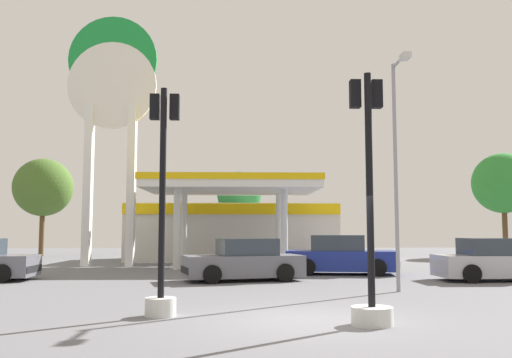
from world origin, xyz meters
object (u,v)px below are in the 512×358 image
object	(u,v)px
car_1	(496,261)
car_3	(341,256)
tree_1	(239,195)
tree_2	(503,183)
tree_0	(43,188)
station_pole_sign	(112,103)
traffic_signal_0	(162,233)
car_0	(244,262)
corner_streetlamp	(397,152)
traffic_signal_1	(370,245)

from	to	relation	value
car_1	car_3	world-z (taller)	car_3
tree_1	tree_2	world-z (taller)	tree_2
car_3	tree_0	xyz separation A→B (m)	(-18.08, 16.24, 4.09)
station_pole_sign	traffic_signal_0	bearing A→B (deg)	-73.02
station_pole_sign	tree_1	distance (m)	11.60
traffic_signal_0	tree_1	size ratio (longest dim) A/B	0.86
car_0	tree_2	distance (m)	26.09
car_1	tree_1	xyz separation A→B (m)	(-9.27, 16.96, 3.50)
traffic_signal_0	corner_streetlamp	distance (m)	8.02
car_3	tree_2	distance (m)	21.34
station_pole_sign	tree_0	xyz separation A→B (m)	(-7.22, 10.88, -3.58)
station_pole_sign	car_3	size ratio (longest dim) A/B	2.74
car_0	car_3	bearing A→B (deg)	34.16
tree_0	tree_1	distance (m)	14.11
tree_1	traffic_signal_0	bearing A→B (deg)	-94.03
car_3	traffic_signal_0	size ratio (longest dim) A/B	0.96
car_3	traffic_signal_1	distance (m)	12.22
station_pole_sign	corner_streetlamp	size ratio (longest dim) A/B	1.88
traffic_signal_1	car_0	bearing A→B (deg)	104.33
car_3	traffic_signal_0	world-z (taller)	traffic_signal_0
traffic_signal_0	corner_streetlamp	xyz separation A→B (m)	(6.43, 4.15, 2.40)
car_3	corner_streetlamp	bearing A→B (deg)	-85.64
tree_0	car_1	bearing A→B (deg)	-39.85
traffic_signal_1	tree_0	distance (m)	32.88
tree_2	corner_streetlamp	size ratio (longest dim) A/B	1.05
car_3	tree_0	size ratio (longest dim) A/B	0.69
car_3	station_pole_sign	bearing A→B (deg)	153.76
tree_1	tree_2	distance (m)	18.74
traffic_signal_1	tree_2	world-z (taller)	tree_2
traffic_signal_0	traffic_signal_1	size ratio (longest dim) A/B	1.00
station_pole_sign	corner_streetlamp	world-z (taller)	station_pole_sign
tree_0	tree_2	size ratio (longest dim) A/B	0.95
corner_streetlamp	tree_0	bearing A→B (deg)	129.07
car_0	tree_2	size ratio (longest dim) A/B	0.63
tree_0	tree_1	bearing A→B (deg)	-9.70
car_0	car_3	distance (m)	4.92
car_1	car_3	xyz separation A→B (m)	(-5.08, 3.10, 0.04)
tree_2	traffic_signal_0	bearing A→B (deg)	-128.32
traffic_signal_0	tree_0	size ratio (longest dim) A/B	0.72
car_1	traffic_signal_1	size ratio (longest dim) A/B	0.87
tree_2	corner_streetlamp	distance (m)	25.83
tree_0	tree_2	xyz separation A→B (m)	(32.58, -1.21, 0.30)
station_pole_sign	car_3	bearing A→B (deg)	-26.24
tree_2	station_pole_sign	bearing A→B (deg)	-159.12
tree_1	tree_2	xyz separation A→B (m)	(18.68, 1.17, 0.93)
traffic_signal_0	traffic_signal_1	world-z (taller)	traffic_signal_1
tree_1	tree_2	bearing A→B (deg)	3.57
tree_1	corner_streetlamp	size ratio (longest dim) A/B	0.83
car_1	tree_2	xyz separation A→B (m)	(9.41, 18.13, 4.42)
car_1	tree_0	distance (m)	30.46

